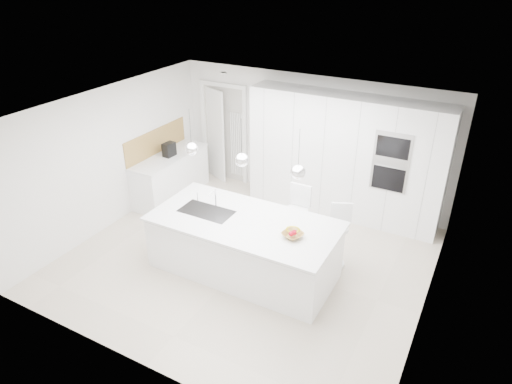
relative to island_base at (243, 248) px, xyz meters
The scene contains 26 objects.
floor 0.53m from the island_base, 108.43° to the left, with size 5.50×5.50×0.00m, color beige.
wall_back 2.92m from the island_base, 92.05° to the left, with size 5.50×5.50×0.00m, color silver.
wall_left 2.98m from the island_base, behind, with size 5.00×5.00×0.00m, color silver.
ceiling 2.09m from the island_base, 108.43° to the left, with size 5.50×5.50×0.00m, color white.
tall_cabinets 2.69m from the island_base, 74.36° to the left, with size 3.60×0.60×2.30m, color white.
oven_stack 2.86m from the island_base, 53.85° to the left, with size 0.62×0.04×1.05m, color #A5A5A8, non-canonical shape.
doorway_frame 3.50m from the island_base, 126.50° to the left, with size 1.11×0.08×2.13m, color white, non-canonical shape.
hallway_door 3.61m from the island_base, 130.22° to the left, with size 0.82×0.04×2.00m, color white.
radiator 3.28m from the island_base, 122.08° to the left, with size 0.32×0.04×1.40m, color white, non-canonical shape.
left_base_cabinets 2.96m from the island_base, 149.53° to the left, with size 0.60×1.80×0.86m, color white.
left_worktop 2.99m from the island_base, 149.53° to the left, with size 0.62×1.82×0.04m, color white.
oak_backsplash 3.29m from the island_base, 152.14° to the left, with size 0.02×1.80×0.50m, color #AA8341.
island_base is the anchor object (origin of this frame).
island_worktop 0.45m from the island_base, 90.00° to the left, with size 2.84×1.40×0.04m, color white.
island_sink 0.76m from the island_base, behind, with size 0.84×0.44×0.18m, color #3F3F42, non-canonical shape.
island_tap 0.89m from the island_base, 161.57° to the left, with size 0.02×0.02×0.30m, color white.
pendant_left 1.70m from the island_base, behind, with size 0.20×0.20×0.20m, color white.
pendant_mid 1.47m from the island_base, 146.31° to the right, with size 0.20×0.20×0.20m, color white.
pendant_right 1.70m from the island_base, ahead, with size 0.20×0.20×0.20m, color white.
fruit_bowl 0.97m from the island_base, ahead, with size 0.29×0.29×0.07m, color #AA8341.
espresso_machine 3.00m from the island_base, 149.37° to the left, with size 0.16×0.25×0.27m, color black.
bar_stool_left 1.05m from the island_base, 63.12° to the left, with size 0.38×0.53×1.15m, color white, non-canonical shape.
bar_stool_right 1.47m from the island_base, 34.99° to the left, with size 0.35×0.48×1.05m, color white, non-canonical shape.
apple_a 1.00m from the island_base, ahead, with size 0.08×0.08×0.08m, color #AC081D.
apple_b 0.98m from the island_base, ahead, with size 0.07×0.07×0.07m, color #AC081D.
banana_bunch 1.01m from the island_base, ahead, with size 0.21×0.21×0.03m, color yellow.
Camera 1 is at (3.04, -5.32, 4.41)m, focal length 32.00 mm.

